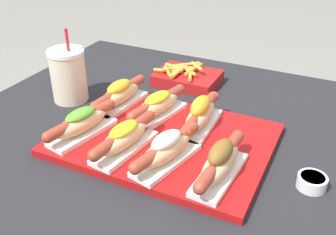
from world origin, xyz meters
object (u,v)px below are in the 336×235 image
hot_dog_1 (124,138)px  hot_dog_5 (157,105)px  hot_dog_4 (119,94)px  hot_dog_3 (220,162)px  serving_tray (164,139)px  fries_basket (187,77)px  hot_dog_2 (166,149)px  drink_cup (68,75)px  hot_dog_6 (202,115)px  hot_dog_0 (82,123)px  sauce_bowl (312,181)px

hot_dog_1 → hot_dog_5: size_ratio=1.01×
hot_dog_4 → hot_dog_5: hot_dog_4 is taller
hot_dog_3 → hot_dog_4: 0.38m
serving_tray → fries_basket: fries_basket is taller
hot_dog_2 → drink_cup: 0.42m
serving_tray → hot_dog_1: size_ratio=2.27×
hot_dog_1 → hot_dog_6: size_ratio=0.99×
hot_dog_1 → drink_cup: 0.33m
hot_dog_0 → drink_cup: bearing=135.0°
sauce_bowl → drink_cup: 0.68m
hot_dog_5 → fries_basket: size_ratio=1.10×
hot_dog_0 → hot_dog_1: size_ratio=0.99×
hot_dog_5 → drink_cup: (-0.28, 0.01, 0.02)m
hot_dog_3 → fries_basket: 0.48m
hot_dog_2 → hot_dog_3: size_ratio=0.98×
fries_basket → sauce_bowl: bearing=-39.0°
hot_dog_2 → hot_dog_5: hot_dog_2 is taller
hot_dog_3 → drink_cup: drink_cup is taller
hot_dog_6 → drink_cup: 0.40m
drink_cup → hot_dog_4: bearing=-0.6°
fries_basket → hot_dog_4: bearing=-110.0°
hot_dog_1 → hot_dog_3: bearing=0.4°
hot_dog_2 → hot_dog_3: 0.12m
hot_dog_2 → hot_dog_4: same height
hot_dog_0 → hot_dog_1: hot_dog_0 is taller
serving_tray → hot_dog_2: 0.11m
drink_cup → hot_dog_3: bearing=-18.8°
hot_dog_4 → fries_basket: hot_dog_4 is taller
hot_dog_3 → fries_basket: hot_dog_3 is taller
hot_dog_0 → fries_basket: bearing=77.2°
hot_dog_2 → sauce_bowl: bearing=14.6°
hot_dog_2 → hot_dog_6: hot_dog_6 is taller
hot_dog_3 → hot_dog_2: bearing=-178.5°
hot_dog_1 → hot_dog_6: 0.20m
hot_dog_0 → fries_basket: (0.09, 0.40, -0.03)m
hot_dog_2 → hot_dog_0: bearing=177.0°
sauce_bowl → drink_cup: bearing=171.6°
hot_dog_1 → hot_dog_6: (0.12, 0.16, 0.00)m
hot_dog_3 → drink_cup: size_ratio=1.04×
hot_dog_1 → hot_dog_0: bearing=175.0°
sauce_bowl → fries_basket: size_ratio=0.30×
hot_dog_0 → fries_basket: size_ratio=1.10×
serving_tray → fries_basket: size_ratio=2.52×
sauce_bowl → fries_basket: 0.54m
hot_dog_3 → hot_dog_5: 0.27m
serving_tray → hot_dog_0: size_ratio=2.29×
hot_dog_3 → hot_dog_0: bearing=178.5°
hot_dog_4 → fries_basket: 0.26m
hot_dog_0 → sauce_bowl: hot_dog_0 is taller
hot_dog_5 → fries_basket: bearing=96.4°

